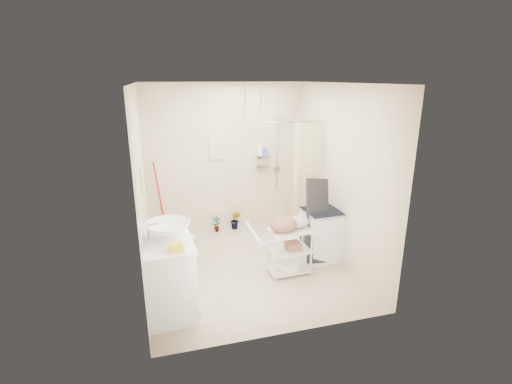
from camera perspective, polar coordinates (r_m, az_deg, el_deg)
floor at (r=5.62m, az=-1.26°, el=-11.17°), size 3.20×3.20×0.00m
ceiling at (r=4.94m, az=-1.46°, el=16.40°), size 2.80×3.20×0.04m
wall_back at (r=6.65m, az=-4.74°, el=5.26°), size 2.80×0.04×2.60m
wall_front at (r=3.68m, az=4.78°, el=-4.71°), size 2.80×0.04×2.60m
wall_left at (r=4.99m, az=-17.14°, el=0.50°), size 0.04×3.20×2.60m
wall_right at (r=5.62m, az=12.64°, el=2.69°), size 0.04×3.20×2.60m
vanity at (r=4.62m, az=-13.32°, el=-12.00°), size 0.63×1.06×0.90m
sink at (r=4.40m, az=-13.44°, el=-5.67°), size 0.60×0.60×0.18m
counter_basket at (r=4.06m, az=-12.21°, el=-8.28°), size 0.17×0.14×0.09m
floor_basket at (r=4.56m, az=-9.97°, el=-17.79°), size 0.32×0.29×0.14m
toilet at (r=5.68m, az=-12.57°, el=-7.37°), size 0.69×0.40×0.69m
mop at (r=6.60m, az=-15.00°, el=-1.01°), size 0.15×0.15×1.35m
potted_plant_a at (r=6.73m, az=-6.12°, el=-4.90°), size 0.17×0.13×0.29m
potted_plant_b at (r=6.81m, az=-3.17°, el=-4.33°), size 0.24×0.23×0.35m
hanging_towel at (r=6.57m, az=-6.04°, el=6.85°), size 0.28×0.03×0.42m
towel_ring at (r=4.75m, az=-17.12°, el=1.82°), size 0.04×0.22×0.34m
tp_holder at (r=5.22m, az=-16.13°, el=-5.41°), size 0.08×0.12×0.14m
shower at (r=6.40m, az=3.76°, el=2.52°), size 1.10×1.10×2.10m
shampoo_bottle_a at (r=6.70m, az=0.61°, el=6.73°), size 0.13×0.13×0.26m
shampoo_bottle_b at (r=6.71m, az=1.34°, el=6.30°), size 0.08×0.09×0.16m
washing_machine at (r=5.76m, az=9.99°, el=-6.45°), size 0.55×0.57×0.77m
laundry_rack at (r=5.26m, az=5.17°, el=-8.47°), size 0.59×0.36×0.79m
ironing_board at (r=5.56m, az=9.46°, el=-4.36°), size 0.38×0.16×1.30m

